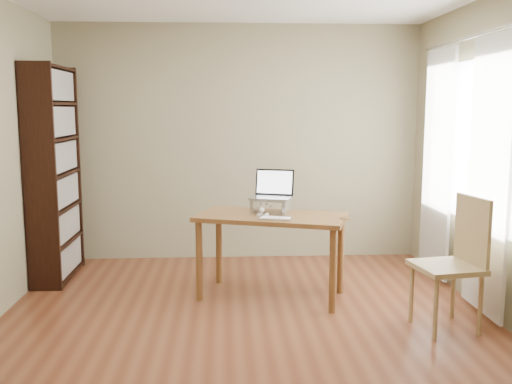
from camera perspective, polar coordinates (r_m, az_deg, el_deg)
The scene contains 10 objects.
room at distance 4.14m, azimuth -0.49°, elevation 3.05°, with size 4.04×4.54×2.64m.
bookshelf at distance 5.93m, azimuth -19.51°, elevation 1.74°, with size 0.30×0.90×2.10m.
curtains at distance 5.35m, azimuth 19.75°, elevation 2.36°, with size 0.03×1.90×2.25m.
desk at distance 5.07m, azimuth 1.55°, elevation -3.49°, with size 1.43×1.03×0.75m.
laptop_stand at distance 5.12m, azimuth 1.49°, elevation -1.22°, with size 0.32×0.25×0.13m.
laptop at distance 5.16m, azimuth 1.44°, elevation 0.12°, with size 0.42×0.40×0.25m.
keyboard at distance 4.84m, azimuth 1.94°, elevation -2.67°, with size 0.29×0.19×0.02m.
coaster at distance 4.94m, azimuth 8.93°, elevation -2.62°, with size 0.10×0.10×0.01m, color #55361D.
cat at distance 5.15m, azimuth 1.26°, elevation -1.43°, with size 0.23×0.47×0.14m.
chair at distance 4.62m, azimuth 19.47°, elevation -6.24°, with size 0.52×0.52×1.03m.
Camera 1 is at (-0.16, -4.11, 1.69)m, focal length 40.00 mm.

